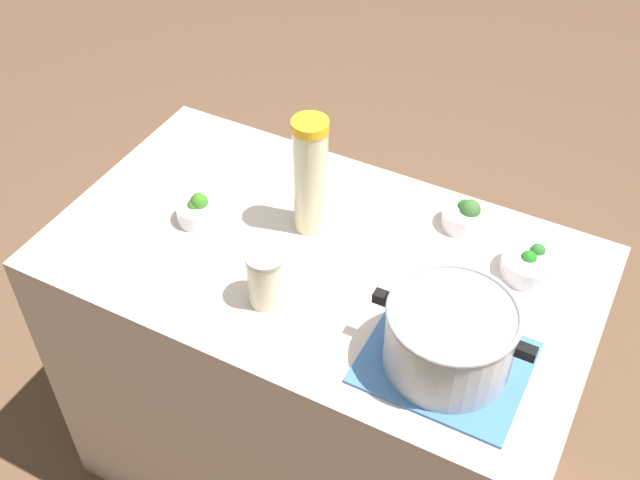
% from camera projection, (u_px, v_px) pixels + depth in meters
% --- Properties ---
extents(ground_plane, '(8.00, 8.00, 0.00)m').
position_uv_depth(ground_plane, '(320.00, 461.00, 2.47)').
color(ground_plane, brown).
extents(counter_slab, '(1.29, 0.73, 0.92)m').
position_uv_depth(counter_slab, '(320.00, 374.00, 2.15)').
color(counter_slab, beige).
rests_on(counter_slab, ground_plane).
extents(dish_cloth, '(0.33, 0.28, 0.01)m').
position_uv_depth(dish_cloth, '(445.00, 362.00, 1.60)').
color(dish_cloth, '#3F6FAE').
rests_on(dish_cloth, counter_slab).
extents(cooking_pot, '(0.34, 0.27, 0.16)m').
position_uv_depth(cooking_pot, '(450.00, 336.00, 1.54)').
color(cooking_pot, '#B7B7BC').
rests_on(cooking_pot, dish_cloth).
extents(lemonade_pitcher, '(0.08, 0.08, 0.31)m').
position_uv_depth(lemonade_pitcher, '(311.00, 176.00, 1.81)').
color(lemonade_pitcher, beige).
rests_on(lemonade_pitcher, counter_slab).
extents(mason_jar, '(0.09, 0.09, 0.14)m').
position_uv_depth(mason_jar, '(266.00, 278.00, 1.69)').
color(mason_jar, beige).
rests_on(mason_jar, counter_slab).
extents(broccoli_bowl_front, '(0.10, 0.10, 0.08)m').
position_uv_depth(broccoli_bowl_front, '(198.00, 210.00, 1.91)').
color(broccoli_bowl_front, silver).
rests_on(broccoli_bowl_front, counter_slab).
extents(broccoli_bowl_center, '(0.13, 0.13, 0.07)m').
position_uv_depth(broccoli_bowl_center, '(530.00, 264.00, 1.78)').
color(broccoli_bowl_center, silver).
rests_on(broccoli_bowl_center, counter_slab).
extents(broccoli_bowl_back, '(0.10, 0.10, 0.08)m').
position_uv_depth(broccoli_bowl_back, '(464.00, 215.00, 1.89)').
color(broccoli_bowl_back, silver).
rests_on(broccoli_bowl_back, counter_slab).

